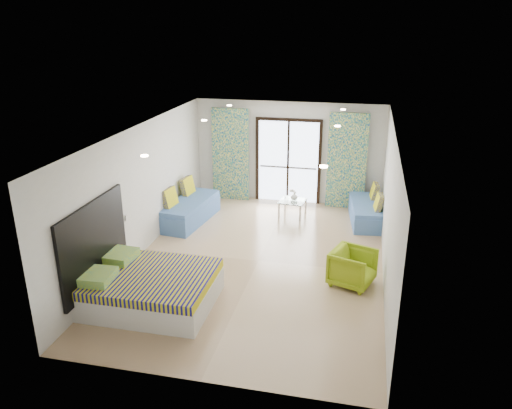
% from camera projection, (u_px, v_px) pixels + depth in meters
% --- Properties ---
extents(floor, '(5.00, 7.50, 0.01)m').
position_uv_depth(floor, '(258.00, 261.00, 10.29)').
color(floor, '#A18260').
rests_on(floor, ground).
extents(ceiling, '(5.00, 7.50, 0.01)m').
position_uv_depth(ceiling, '(259.00, 132.00, 9.35)').
color(ceiling, silver).
rests_on(ceiling, ground).
extents(wall_back, '(5.00, 0.01, 2.70)m').
position_uv_depth(wall_back, '(288.00, 153.00, 13.25)').
color(wall_back, silver).
rests_on(wall_back, ground).
extents(wall_front, '(5.00, 0.01, 2.70)m').
position_uv_depth(wall_front, '(196.00, 296.00, 6.39)').
color(wall_front, silver).
rests_on(wall_front, ground).
extents(wall_left, '(0.01, 7.50, 2.70)m').
position_uv_depth(wall_left, '(141.00, 190.00, 10.32)').
color(wall_left, silver).
rests_on(wall_left, ground).
extents(wall_right, '(0.01, 7.50, 2.70)m').
position_uv_depth(wall_right, '(389.00, 209.00, 9.31)').
color(wall_right, silver).
rests_on(wall_right, ground).
extents(balcony_door, '(1.76, 0.08, 2.28)m').
position_uv_depth(balcony_door, '(288.00, 156.00, 13.25)').
color(balcony_door, black).
rests_on(balcony_door, floor).
extents(balcony_rail, '(1.52, 0.03, 0.04)m').
position_uv_depth(balcony_rail, '(288.00, 167.00, 13.37)').
color(balcony_rail, '#595451').
rests_on(balcony_rail, balcony_door).
extents(curtain_left, '(1.00, 0.10, 2.50)m').
position_uv_depth(curtain_left, '(231.00, 155.00, 13.43)').
color(curtain_left, silver).
rests_on(curtain_left, floor).
extents(curtain_right, '(1.00, 0.10, 2.50)m').
position_uv_depth(curtain_right, '(347.00, 161.00, 12.80)').
color(curtain_right, silver).
rests_on(curtain_right, floor).
extents(downlight_a, '(0.12, 0.12, 0.02)m').
position_uv_depth(downlight_a, '(144.00, 156.00, 7.81)').
color(downlight_a, '#FFE0B2').
rests_on(downlight_a, ceiling).
extents(downlight_b, '(0.12, 0.12, 0.02)m').
position_uv_depth(downlight_b, '(324.00, 167.00, 7.24)').
color(downlight_b, '#FFE0B2').
rests_on(downlight_b, ceiling).
extents(downlight_c, '(0.12, 0.12, 0.02)m').
position_uv_depth(downlight_c, '(204.00, 120.00, 10.56)').
color(downlight_c, '#FFE0B2').
rests_on(downlight_c, ceiling).
extents(downlight_d, '(0.12, 0.12, 0.02)m').
position_uv_depth(downlight_d, '(337.00, 126.00, 9.99)').
color(downlight_d, '#FFE0B2').
rests_on(downlight_d, ceiling).
extents(downlight_e, '(0.12, 0.12, 0.02)m').
position_uv_depth(downlight_e, '(229.00, 105.00, 12.39)').
color(downlight_e, '#FFE0B2').
rests_on(downlight_e, ceiling).
extents(downlight_f, '(0.12, 0.12, 0.02)m').
position_uv_depth(downlight_f, '(343.00, 109.00, 11.82)').
color(downlight_f, '#FFE0B2').
rests_on(downlight_f, ceiling).
extents(headboard, '(0.06, 2.10, 1.50)m').
position_uv_depth(headboard, '(94.00, 244.00, 8.58)').
color(headboard, black).
rests_on(headboard, floor).
extents(switch_plate, '(0.02, 0.10, 0.10)m').
position_uv_depth(switch_plate, '(127.00, 217.00, 9.73)').
color(switch_plate, silver).
rests_on(switch_plate, wall_left).
extents(bed, '(2.10, 1.72, 0.73)m').
position_uv_depth(bed, '(151.00, 288.00, 8.64)').
color(bed, silver).
rests_on(bed, floor).
extents(daybed_left, '(1.00, 2.05, 0.97)m').
position_uv_depth(daybed_left, '(189.00, 210.00, 12.20)').
color(daybed_left, '#456AA6').
rests_on(daybed_left, floor).
extents(daybed_right, '(0.88, 1.81, 0.86)m').
position_uv_depth(daybed_right, '(366.00, 211.00, 12.20)').
color(daybed_right, '#456AA6').
rests_on(daybed_right, floor).
extents(coffee_table, '(0.70, 0.70, 0.72)m').
position_uv_depth(coffee_table, '(293.00, 202.00, 12.52)').
color(coffee_table, silver).
rests_on(coffee_table, floor).
extents(vase, '(0.19, 0.20, 0.18)m').
position_uv_depth(vase, '(294.00, 196.00, 12.53)').
color(vase, white).
rests_on(vase, coffee_table).
extents(armchair, '(0.90, 0.92, 0.76)m').
position_uv_depth(armchair, '(353.00, 266.00, 9.26)').
color(armchair, '#8DAA15').
rests_on(armchair, floor).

